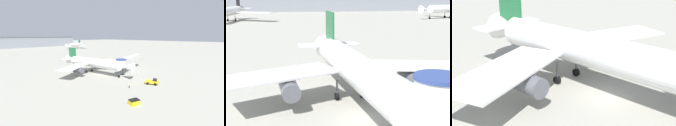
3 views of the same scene
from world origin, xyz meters
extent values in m
plane|color=#9E9B8E|center=(0.00, 0.00, 0.00)|extent=(800.00, 800.00, 0.00)
cylinder|color=white|center=(0.23, 2.99, 4.31)|extent=(7.15, 24.36, 3.59)
cone|color=white|center=(2.55, -12.29, 4.31)|extent=(4.14, 4.44, 3.59)
cone|color=white|center=(-1.76, 16.14, 4.31)|extent=(4.35, 5.86, 3.59)
cube|color=white|center=(-8.59, 4.47, 3.68)|extent=(14.38, 10.79, 0.22)
cube|color=white|center=(8.22, 7.01, 3.68)|extent=(14.10, 7.46, 0.22)
cube|color=#1E6638|center=(-1.72, 15.88, 7.53)|extent=(0.89, 4.33, 4.66)
cube|color=white|center=(-1.80, 16.41, 4.93)|extent=(9.47, 4.37, 0.18)
cylinder|color=#565960|center=(-7.32, 3.27, 2.44)|extent=(2.60, 4.59, 1.97)
cylinder|color=#565960|center=(7.36, 5.50, 2.44)|extent=(2.60, 4.59, 1.97)
cylinder|color=#4C4C51|center=(1.98, -8.55, 1.48)|extent=(0.18, 0.18, 2.06)
cylinder|color=black|center=(1.98, -8.55, 0.45)|extent=(0.39, 0.93, 0.90)
cylinder|color=#4C4C51|center=(-1.81, 5.73, 1.48)|extent=(0.22, 0.22, 2.06)
cylinder|color=black|center=(-1.81, 5.73, 0.45)|extent=(0.53, 0.95, 0.90)
cylinder|color=#4C4C51|center=(1.38, 6.21, 1.48)|extent=(0.22, 0.22, 2.06)
cylinder|color=black|center=(1.38, 6.21, 0.45)|extent=(0.53, 0.95, 0.90)
cube|color=silver|center=(15.27, -4.11, 4.69)|extent=(21.72, 8.78, 2.80)
cylinder|color=silver|center=(4.78, -7.25, 4.69)|extent=(3.90, 3.90, 2.80)
cylinder|color=navy|center=(4.78, -7.25, 6.24)|extent=(4.10, 4.10, 0.30)
cylinder|color=#56565B|center=(6.46, -6.75, 1.65)|extent=(0.44, 0.44, 3.29)
cube|color=#333338|center=(6.46, -6.75, 0.06)|extent=(1.10, 1.10, 0.12)
cylinder|color=#56565B|center=(17.36, -3.48, 1.65)|extent=(0.44, 0.44, 3.29)
cube|color=#333338|center=(17.36, -3.48, 0.06)|extent=(1.10, 1.10, 0.12)
cube|color=yellow|center=(3.49, -21.03, 0.78)|extent=(3.39, 4.59, 0.77)
cube|color=black|center=(3.84, -21.90, 1.52)|extent=(1.53, 1.52, 0.70)
cylinder|color=black|center=(3.00, -22.47, 0.39)|extent=(0.59, 0.85, 0.79)
cylinder|color=black|center=(4.85, -21.71, 0.39)|extent=(0.59, 0.85, 0.79)
cylinder|color=black|center=(2.13, -20.35, 0.39)|extent=(0.59, 0.85, 0.79)
cylinder|color=black|center=(3.98, -19.60, 0.39)|extent=(0.59, 0.85, 0.79)
cube|color=yellow|center=(-12.09, -25.26, 0.53)|extent=(2.58, 2.21, 1.07)
cube|color=black|center=(-12.09, -25.26, 1.11)|extent=(2.73, 2.34, 0.08)
cube|color=black|center=(12.41, 3.91, 0.02)|extent=(0.49, 0.49, 0.04)
cone|color=orange|center=(12.41, 3.91, 0.42)|extent=(0.34, 0.34, 0.76)
cylinder|color=white|center=(12.41, 3.91, 0.51)|extent=(0.18, 0.18, 0.09)
cube|color=black|center=(2.99, -22.29, 0.02)|extent=(0.36, 0.36, 0.04)
cone|color=orange|center=(2.99, -22.29, 0.32)|extent=(0.25, 0.25, 0.57)
cylinder|color=white|center=(2.99, -22.29, 0.39)|extent=(0.14, 0.14, 0.07)
cylinder|color=#1E2338|center=(-4.24, -18.03, 0.42)|extent=(0.12, 0.12, 0.85)
cylinder|color=#1E2338|center=(-4.09, -17.94, 0.42)|extent=(0.12, 0.12, 0.85)
cube|color=#D1E019|center=(-4.16, -17.99, 1.18)|extent=(0.39, 0.34, 0.67)
sphere|color=tan|center=(-4.16, -17.99, 1.63)|extent=(0.23, 0.23, 0.23)
cylinder|color=white|center=(61.12, 112.12, 4.50)|extent=(18.05, 9.91, 3.68)
cone|color=white|center=(49.50, 107.61, 4.50)|extent=(5.10, 4.89, 3.68)
cone|color=white|center=(70.68, 115.82, 4.50)|extent=(6.47, 5.42, 3.68)
cube|color=white|center=(60.49, 120.84, 3.86)|extent=(11.65, 12.89, 0.22)
cube|color=white|center=(66.53, 105.24, 3.86)|extent=(5.11, 13.27, 0.22)
cube|color=#19707F|center=(70.42, 115.72, 7.82)|extent=(3.42, 1.51, 4.78)
cube|color=white|center=(70.94, 115.92, 5.15)|extent=(5.54, 9.18, 0.18)
cylinder|color=#4C4C51|center=(52.64, 108.83, 1.61)|extent=(0.18, 0.18, 2.12)
cylinder|color=black|center=(52.64, 108.83, 0.55)|extent=(1.12, 0.64, 1.10)
cylinder|color=#4C4C51|center=(62.61, 114.47, 1.61)|extent=(0.22, 0.22, 2.12)
cylinder|color=black|center=(62.61, 114.47, 0.55)|extent=(1.17, 0.77, 1.10)
cylinder|color=#4C4C51|center=(63.81, 111.38, 1.61)|extent=(0.22, 0.22, 2.12)
cylinder|color=black|center=(63.81, 111.38, 0.55)|extent=(1.17, 0.77, 1.10)
cube|color=gray|center=(6.71, 175.00, 6.22)|extent=(172.26, 19.52, 12.45)
cube|color=#4C515B|center=(6.71, 175.00, 13.05)|extent=(172.26, 19.91, 1.20)
camera|label=1|loc=(-38.07, -43.07, 15.09)|focal=24.00mm
camera|label=2|loc=(-5.79, -29.52, 12.82)|focal=50.00mm
camera|label=3|loc=(-21.05, -20.03, 14.16)|focal=50.00mm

